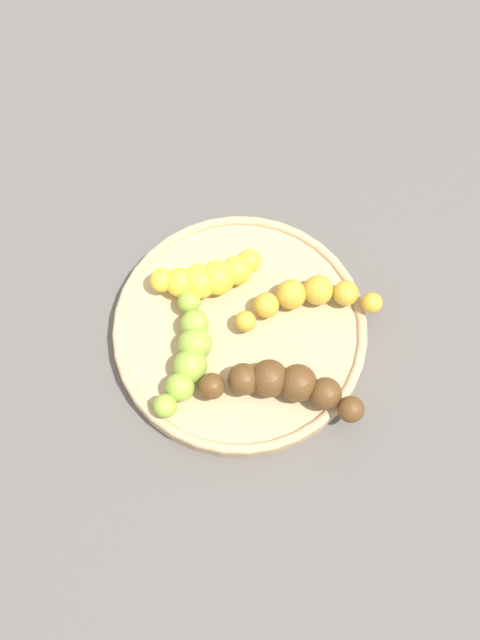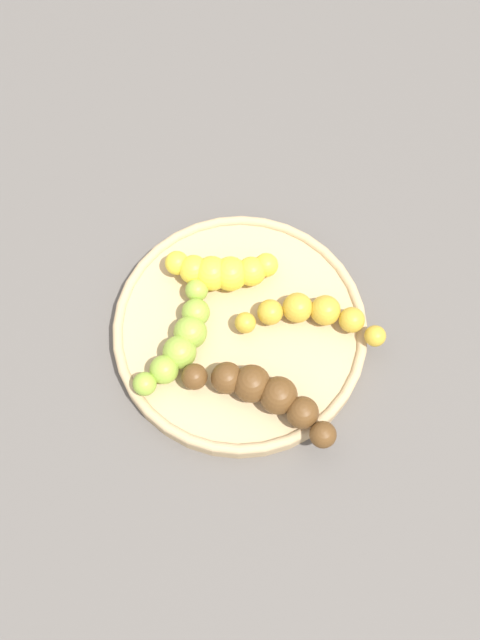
# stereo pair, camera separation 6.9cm
# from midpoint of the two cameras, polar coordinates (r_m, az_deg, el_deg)

# --- Properties ---
(ground_plane) EXTENTS (2.40, 2.40, 0.00)m
(ground_plane) POSITION_cam_midpoint_polar(r_m,az_deg,el_deg) (0.72, 2.70, -1.47)
(ground_plane) COLOR #56514C
(fruit_bowl) EXTENTS (0.25, 0.25, 0.02)m
(fruit_bowl) POSITION_cam_midpoint_polar(r_m,az_deg,el_deg) (0.71, 2.75, -1.12)
(fruit_bowl) COLOR tan
(fruit_bowl) RESTS_ON ground_plane
(banana_green) EXTENTS (0.06, 0.12, 0.03)m
(banana_green) POSITION_cam_midpoint_polar(r_m,az_deg,el_deg) (0.68, -1.77, -1.95)
(banana_green) COLOR #8CAD38
(banana_green) RESTS_ON fruit_bowl
(banana_overripe) EXTENTS (0.15, 0.06, 0.04)m
(banana_overripe) POSITION_cam_midpoint_polar(r_m,az_deg,el_deg) (0.67, 4.76, -6.14)
(banana_overripe) COLOR #593819
(banana_overripe) RESTS_ON fruit_bowl
(banana_spotted) EXTENTS (0.14, 0.05, 0.03)m
(banana_spotted) POSITION_cam_midpoint_polar(r_m,az_deg,el_deg) (0.70, 8.35, 0.06)
(banana_spotted) COLOR gold
(banana_spotted) RESTS_ON fruit_bowl
(banana_yellow) EXTENTS (0.11, 0.05, 0.03)m
(banana_yellow) POSITION_cam_midpoint_polar(r_m,az_deg,el_deg) (0.71, 1.28, 3.52)
(banana_yellow) COLOR yellow
(banana_yellow) RESTS_ON fruit_bowl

